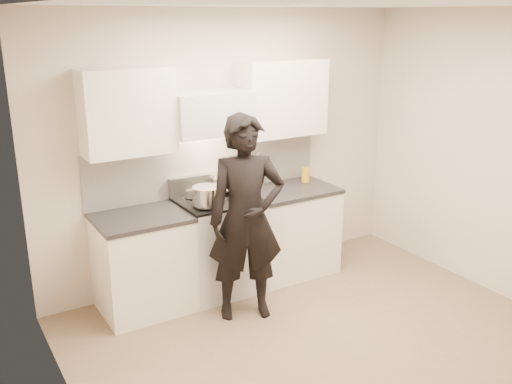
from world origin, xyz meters
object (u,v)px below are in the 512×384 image
Objects in this scene: counter_right at (289,230)px; person at (246,219)px; stove at (219,244)px; wok at (231,181)px; utensil_crock at (258,176)px.

person reaches higher than counter_right.
wok reaches higher than stove.
person reaches higher than wok.
utensil_crock is at bearing 22.21° from stove.
stove is 0.72m from person.
stove is at bearing -157.79° from utensil_crock.
wok is (-0.63, 0.10, 0.61)m from counter_right.
person is at bearing -92.07° from stove.
utensil_crock is 1.03m from person.
counter_right is 2.70× the size of utensil_crock.
person is (-0.02, -0.57, 0.45)m from stove.
wok reaches higher than utensil_crock.
utensil_crock reaches higher than counter_right.
person is at bearing -108.34° from wok.
wok is 0.28× the size of person.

